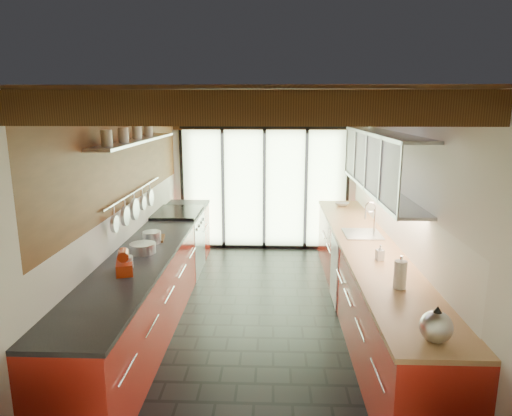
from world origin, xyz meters
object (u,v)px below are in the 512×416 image
Objects in this scene: paper_towel at (400,275)px; stand_mixer at (125,263)px; soap_bottle at (380,252)px; bowl at (342,204)px; kettle at (436,325)px.

stand_mixer is at bearing 173.40° from paper_towel.
soap_bottle reaches higher than bowl.
paper_towel is 1.37× the size of bowl.
paper_towel reaches higher than bowl.
bowl is at bearing 90.00° from soap_bottle.
bowl is at bearing 50.98° from stand_mixer.
bowl is (0.00, 3.43, -0.10)m from paper_towel.
stand_mixer is 2.58m from soap_bottle.
stand_mixer is 2.56m from paper_towel.
paper_towel is (0.00, 0.91, 0.01)m from kettle.
kettle is (2.54, -1.21, 0.02)m from stand_mixer.
paper_towel is 0.76m from soap_bottle.
kettle is 1.36× the size of bowl.
bowl is at bearing 90.00° from paper_towel.
soap_bottle is at bearing 90.00° from kettle.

